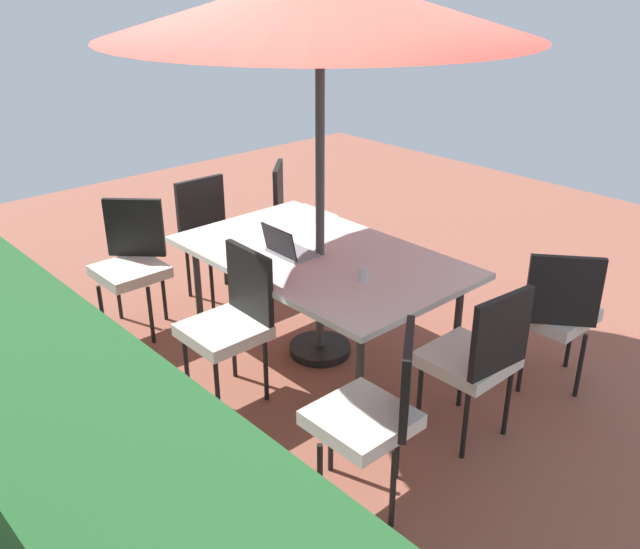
{
  "coord_description": "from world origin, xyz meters",
  "views": [
    {
      "loc": [
        -3.15,
        2.88,
        2.56
      ],
      "look_at": [
        0.0,
        0.0,
        0.62
      ],
      "focal_mm": 38.47,
      "sensor_mm": 36.0,
      "label": 1
    }
  ],
  "objects_px": {
    "dining_table": "(320,260)",
    "chair_southwest": "(555,310)",
    "chair_southeast": "(295,212)",
    "chair_northwest": "(374,410)",
    "chair_north": "(231,319)",
    "cup": "(363,273)",
    "patio_umbrella": "(320,6)",
    "laptop": "(287,248)",
    "chair_northeast": "(132,260)",
    "chair_west": "(477,355)",
    "chair_east": "(212,233)"
  },
  "relations": [
    {
      "from": "dining_table",
      "to": "chair_northeast",
      "type": "bearing_deg",
      "value": 31.79
    },
    {
      "from": "laptop",
      "to": "chair_northeast",
      "type": "bearing_deg",
      "value": 29.02
    },
    {
      "from": "chair_southwest",
      "to": "chair_northwest",
      "type": "height_order",
      "value": "same"
    },
    {
      "from": "chair_northeast",
      "to": "chair_southeast",
      "type": "bearing_deg",
      "value": 45.29
    },
    {
      "from": "dining_table",
      "to": "chair_southeast",
      "type": "bearing_deg",
      "value": -33.97
    },
    {
      "from": "dining_table",
      "to": "laptop",
      "type": "distance_m",
      "value": 0.24
    },
    {
      "from": "laptop",
      "to": "chair_north",
      "type": "bearing_deg",
      "value": 105.3
    },
    {
      "from": "chair_southwest",
      "to": "chair_northwest",
      "type": "relative_size",
      "value": 1.0
    },
    {
      "from": "chair_north",
      "to": "chair_northwest",
      "type": "bearing_deg",
      "value": 0.08
    },
    {
      "from": "dining_table",
      "to": "chair_southwest",
      "type": "distance_m",
      "value": 1.56
    },
    {
      "from": "chair_southwest",
      "to": "chair_northeast",
      "type": "height_order",
      "value": "same"
    },
    {
      "from": "chair_northeast",
      "to": "chair_southwest",
      "type": "bearing_deg",
      "value": -12.27
    },
    {
      "from": "chair_northwest",
      "to": "chair_southeast",
      "type": "relative_size",
      "value": 1.0
    },
    {
      "from": "chair_southwest",
      "to": "chair_north",
      "type": "xyz_separation_m",
      "value": [
        1.29,
        1.59,
        0.0
      ]
    },
    {
      "from": "chair_southeast",
      "to": "chair_north",
      "type": "distance_m",
      "value": 2.02
    },
    {
      "from": "chair_northwest",
      "to": "chair_northeast",
      "type": "relative_size",
      "value": 1.0
    },
    {
      "from": "chair_west",
      "to": "chair_east",
      "type": "distance_m",
      "value": 2.59
    },
    {
      "from": "chair_west",
      "to": "chair_east",
      "type": "relative_size",
      "value": 1.0
    },
    {
      "from": "dining_table",
      "to": "chair_northwest",
      "type": "relative_size",
      "value": 2.02
    },
    {
      "from": "chair_north",
      "to": "cup",
      "type": "xyz_separation_m",
      "value": [
        -0.47,
        -0.68,
        0.26
      ]
    },
    {
      "from": "patio_umbrella",
      "to": "laptop",
      "type": "relative_size",
      "value": 8.12
    },
    {
      "from": "patio_umbrella",
      "to": "cup",
      "type": "height_order",
      "value": "patio_umbrella"
    },
    {
      "from": "cup",
      "to": "chair_east",
      "type": "bearing_deg",
      "value": -2.27
    },
    {
      "from": "chair_east",
      "to": "cup",
      "type": "distance_m",
      "value": 1.8
    },
    {
      "from": "chair_northeast",
      "to": "laptop",
      "type": "distance_m",
      "value": 1.28
    },
    {
      "from": "chair_southeast",
      "to": "chair_southwest",
      "type": "bearing_deg",
      "value": -134.31
    },
    {
      "from": "chair_southeast",
      "to": "patio_umbrella",
      "type": "bearing_deg",
      "value": -168.43
    },
    {
      "from": "chair_northwest",
      "to": "laptop",
      "type": "xyz_separation_m",
      "value": [
        1.4,
        -0.62,
        0.27
      ]
    },
    {
      "from": "chair_east",
      "to": "chair_northwest",
      "type": "distance_m",
      "value": 2.68
    },
    {
      "from": "chair_west",
      "to": "chair_northeast",
      "type": "bearing_deg",
      "value": -67.2
    },
    {
      "from": "chair_west",
      "to": "chair_northeast",
      "type": "xyz_separation_m",
      "value": [
        2.53,
        0.77,
        0.0
      ]
    },
    {
      "from": "chair_southeast",
      "to": "cup",
      "type": "relative_size",
      "value": 10.67
    },
    {
      "from": "patio_umbrella",
      "to": "laptop",
      "type": "height_order",
      "value": "patio_umbrella"
    },
    {
      "from": "dining_table",
      "to": "patio_umbrella",
      "type": "relative_size",
      "value": 0.75
    },
    {
      "from": "patio_umbrella",
      "to": "chair_west",
      "type": "relative_size",
      "value": 2.68
    },
    {
      "from": "dining_table",
      "to": "chair_northeast",
      "type": "relative_size",
      "value": 2.02
    },
    {
      "from": "dining_table",
      "to": "chair_southwest",
      "type": "xyz_separation_m",
      "value": [
        -1.3,
        -0.84,
        -0.17
      ]
    },
    {
      "from": "patio_umbrella",
      "to": "chair_northeast",
      "type": "relative_size",
      "value": 2.68
    },
    {
      "from": "chair_southeast",
      "to": "chair_north",
      "type": "relative_size",
      "value": 1.0
    },
    {
      "from": "chair_northwest",
      "to": "dining_table",
      "type": "bearing_deg",
      "value": -160.28
    },
    {
      "from": "chair_west",
      "to": "chair_southeast",
      "type": "relative_size",
      "value": 1.0
    },
    {
      "from": "chair_northwest",
      "to": "cup",
      "type": "distance_m",
      "value": 1.09
    },
    {
      "from": "chair_east",
      "to": "chair_northwest",
      "type": "height_order",
      "value": "same"
    },
    {
      "from": "chair_north",
      "to": "cup",
      "type": "relative_size",
      "value": 10.67
    },
    {
      "from": "chair_northeast",
      "to": "patio_umbrella",
      "type": "bearing_deg",
      "value": -12.7
    },
    {
      "from": "chair_northeast",
      "to": "laptop",
      "type": "bearing_deg",
      "value": -16.38
    },
    {
      "from": "chair_west",
      "to": "chair_southeast",
      "type": "height_order",
      "value": "same"
    },
    {
      "from": "chair_southwest",
      "to": "laptop",
      "type": "relative_size",
      "value": 3.03
    },
    {
      "from": "laptop",
      "to": "dining_table",
      "type": "bearing_deg",
      "value": -125.89
    },
    {
      "from": "cup",
      "to": "chair_southeast",
      "type": "bearing_deg",
      "value": -27.93
    }
  ]
}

